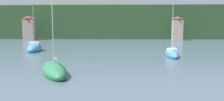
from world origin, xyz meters
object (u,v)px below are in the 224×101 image
object	(u,v)px
shore_building_west	(29,28)
sailboat_far_2	(34,48)
sailboat_far_0	(172,54)
shore_building_westcentral	(177,29)
sailboat_mid_1	(54,70)

from	to	relation	value
shore_building_west	sailboat_far_2	size ratio (longest dim) A/B	0.97
shore_building_west	sailboat_far_0	bearing A→B (deg)	-46.09
shore_building_westcentral	sailboat_far_0	distance (m)	48.73
shore_building_westcentral	sailboat_far_2	distance (m)	56.56
shore_building_west	sailboat_far_2	world-z (taller)	shore_building_west
sailboat_far_2	sailboat_far_0	bearing A→B (deg)	60.73
shore_building_westcentral	sailboat_mid_1	bearing A→B (deg)	-115.75
shore_building_west	sailboat_far_2	distance (m)	43.38
sailboat_far_0	shore_building_west	bearing A→B (deg)	47.13
sailboat_mid_1	shore_building_west	bearing A→B (deg)	-0.76
sailboat_far_2	sailboat_mid_1	bearing A→B (deg)	13.07
shore_building_west	shore_building_westcentral	size ratio (longest dim) A/B	1.05
shore_building_west	shore_building_westcentral	world-z (taller)	shore_building_west
shore_building_westcentral	sailboat_far_0	xyz separation A→B (m)	(-13.42, -46.67, -4.09)
shore_building_westcentral	sailboat_far_2	size ratio (longest dim) A/B	0.92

